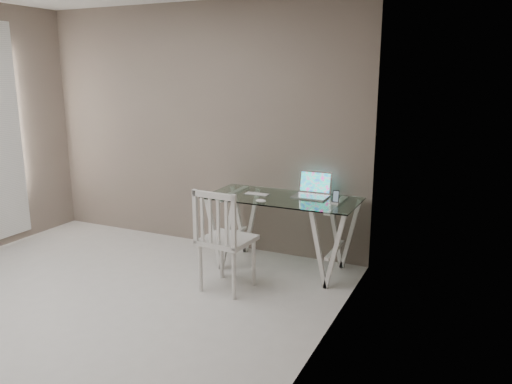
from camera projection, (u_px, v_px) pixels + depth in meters
room at (28, 105)px, 3.61m from camera, size 4.50×4.52×2.71m
desk at (282, 232)px, 5.01m from camera, size 1.50×0.70×0.75m
chair at (222, 236)px, 4.44m from camera, size 0.47×0.47×0.96m
laptop at (313, 190)px, 4.97m from camera, size 0.34×0.28×0.24m
keyboard at (257, 194)px, 5.05m from camera, size 0.25×0.11×0.01m
mouse at (261, 201)px, 4.73m from camera, size 0.10×0.06×0.03m
phone_dock at (336, 200)px, 4.67m from camera, size 0.07×0.07×0.13m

